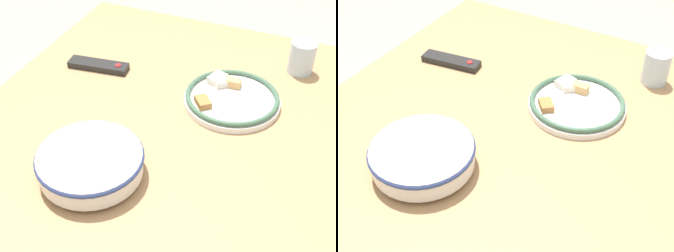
{
  "view_description": "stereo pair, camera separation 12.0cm",
  "coord_description": "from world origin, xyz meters",
  "views": [
    {
      "loc": [
        -0.86,
        -0.36,
        1.55
      ],
      "look_at": [
        -0.0,
        -0.01,
        0.78
      ],
      "focal_mm": 50.0,
      "sensor_mm": 36.0,
      "label": 1
    },
    {
      "loc": [
        -0.81,
        -0.47,
        1.55
      ],
      "look_at": [
        -0.0,
        -0.01,
        0.78
      ],
      "focal_mm": 50.0,
      "sensor_mm": 36.0,
      "label": 2
    }
  ],
  "objects": [
    {
      "name": "dining_table",
      "position": [
        0.0,
        0.0,
        0.67
      ],
      "size": [
        1.28,
        1.09,
        0.74
      ],
      "color": "tan",
      "rests_on": "ground_plane"
    },
    {
      "name": "noodle_bowl",
      "position": [
        -0.21,
        0.11,
        0.78
      ],
      "size": [
        0.26,
        0.26,
        0.07
      ],
      "color": "silver",
      "rests_on": "dining_table"
    },
    {
      "name": "food_plate",
      "position": [
        0.2,
        -0.12,
        0.76
      ],
      "size": [
        0.27,
        0.27,
        0.04
      ],
      "color": "white",
      "rests_on": "dining_table"
    },
    {
      "name": "tv_remote",
      "position": [
        0.21,
        0.32,
        0.75
      ],
      "size": [
        0.07,
        0.19,
        0.02
      ],
      "rotation": [
        0.0,
        0.0,
        3.27
      ],
      "color": "black",
      "rests_on": "dining_table"
    },
    {
      "name": "drinking_glass",
      "position": [
        0.44,
        -0.27,
        0.79
      ],
      "size": [
        0.08,
        0.08,
        0.1
      ],
      "color": "silver",
      "rests_on": "dining_table"
    }
  ]
}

